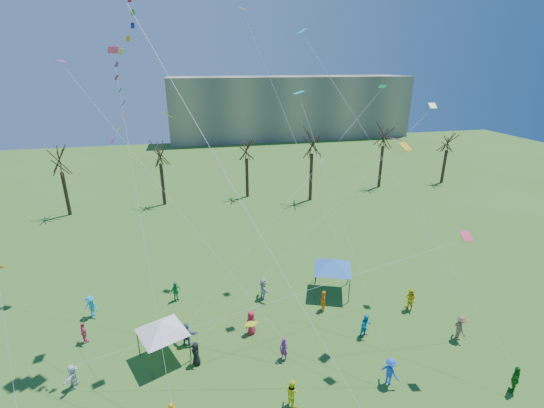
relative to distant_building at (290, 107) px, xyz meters
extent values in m
cube|color=gray|center=(0.00, 0.00, 0.00)|extent=(60.00, 14.00, 15.00)
cylinder|color=black|center=(-41.64, -46.35, -4.69)|extent=(0.44, 0.44, 5.61)
cylinder|color=black|center=(-30.02, -45.11, -4.66)|extent=(0.44, 0.44, 5.68)
cylinder|color=black|center=(-18.48, -44.50, -4.69)|extent=(0.44, 0.44, 5.61)
cylinder|color=black|center=(-10.11, -47.89, -4.19)|extent=(0.44, 0.44, 6.61)
cylinder|color=black|center=(2.22, -44.55, -4.28)|extent=(0.44, 0.44, 6.45)
cylinder|color=black|center=(13.17, -44.75, -4.84)|extent=(0.44, 0.44, 5.31)
cylinder|color=white|center=(-24.17, -78.79, 4.36)|extent=(0.02, 0.02, 26.68)
cylinder|color=#3F3F44|center=(-29.62, -76.46, -6.49)|extent=(0.09, 0.09, 2.02)
cylinder|color=#3F3F44|center=(-27.33, -75.46, -6.49)|extent=(0.09, 0.09, 2.02)
cylinder|color=#3F3F44|center=(-30.62, -74.16, -6.49)|extent=(0.09, 0.09, 2.02)
cylinder|color=#3F3F44|center=(-28.33, -73.17, -6.49)|extent=(0.09, 0.09, 2.02)
pyramid|color=white|center=(-28.97, -74.81, -5.04)|extent=(3.53, 3.53, 0.87)
cylinder|color=#3F3F44|center=(-17.32, -70.82, -6.40)|extent=(0.09, 0.09, 2.20)
cylinder|color=#3F3F44|center=(-14.79, -71.81, -6.40)|extent=(0.09, 0.09, 2.20)
cylinder|color=#3F3F44|center=(-16.33, -68.29, -6.40)|extent=(0.09, 0.09, 2.20)
cylinder|color=#3F3F44|center=(-13.80, -69.28, -6.40)|extent=(0.09, 0.09, 2.20)
pyramid|color=blue|center=(-15.56, -70.05, -4.83)|extent=(3.90, 3.90, 0.94)
imported|color=#FFF81A|center=(-21.84, -80.10, -6.68)|extent=(0.90, 0.98, 1.64)
imported|color=blue|center=(-15.76, -80.01, -6.60)|extent=(1.12, 1.33, 1.79)
imported|color=#1C7C1B|center=(-8.99, -82.19, -6.59)|extent=(1.14, 0.90, 1.81)
imported|color=white|center=(-34.15, -76.06, -6.71)|extent=(0.83, 1.53, 1.58)
imported|color=black|center=(-26.98, -75.82, -6.68)|extent=(0.69, 0.90, 1.63)
imported|color=#7E2187|center=(-21.43, -76.68, -6.69)|extent=(0.68, 0.69, 1.61)
imported|color=#0D95C2|center=(-15.25, -75.80, -6.62)|extent=(1.01, 0.88, 1.75)
imported|color=#7C6243|center=(-9.02, -77.51, -6.58)|extent=(0.89, 1.29, 1.83)
imported|color=#F55183|center=(-34.39, -72.07, -6.71)|extent=(0.82, 0.98, 1.57)
imported|color=#424F8F|center=(-27.55, -73.85, -6.67)|extent=(1.60, 1.06, 1.66)
imported|color=red|center=(-23.05, -73.70, -6.61)|extent=(1.02, 1.00, 1.78)
imported|color=#F4560C|center=(-17.17, -72.34, -6.65)|extent=(0.43, 0.63, 1.71)
imported|color=yellow|center=(-10.57, -73.80, -6.59)|extent=(0.84, 1.00, 1.83)
imported|color=#1BA7DF|center=(-34.52, -69.14, -6.60)|extent=(1.34, 1.13, 1.79)
imported|color=green|center=(-28.31, -68.42, -6.66)|extent=(1.02, 0.96, 1.69)
imported|color=#BABAC0|center=(-21.35, -69.73, -6.60)|extent=(0.83, 1.73, 1.79)
cylinder|color=white|center=(-35.33, -79.29, -2.24)|extent=(0.01, 0.01, 8.13)
cube|color=#F3289F|center=(-30.40, -69.51, 11.36)|extent=(0.75, 0.84, 0.39)
cylinder|color=white|center=(-29.37, -74.82, 2.58)|extent=(0.01, 0.01, 20.28)
cube|color=#D2D516|center=(-23.96, -79.34, -2.26)|extent=(0.84, 0.85, 0.29)
cylinder|color=white|center=(-22.90, -79.72, -4.23)|extent=(0.01, 0.01, 4.20)
cube|color=#17ABAF|center=(-18.77, -69.89, 8.72)|extent=(0.79, 0.67, 0.21)
cylinder|color=white|center=(-17.27, -74.95, 1.26)|extent=(0.01, 0.01, 17.96)
cube|color=#278AE0|center=(-17.02, -64.62, 12.95)|extent=(0.85, 0.79, 0.41)
cylinder|color=white|center=(-13.01, -73.41, 3.38)|extent=(0.01, 0.01, 26.92)
cube|color=red|center=(-11.33, -78.97, 1.34)|extent=(0.67, 0.76, 0.36)
cylinder|color=white|center=(-22.74, -77.52, -2.43)|extent=(0.01, 0.01, 24.09)
cube|color=#76D833|center=(-8.28, -69.86, 7.62)|extent=(0.64, 0.71, 0.36)
cylinder|color=white|center=(-17.63, -72.84, 0.71)|extent=(0.01, 0.01, 23.78)
cube|color=purple|center=(-35.04, -63.00, 10.73)|extent=(0.96, 0.91, 0.20)
cylinder|color=white|center=(-28.23, -69.84, 2.26)|extent=(0.01, 0.01, 25.41)
cube|color=#FFAA0D|center=(-21.35, -62.71, 14.59)|extent=(0.83, 0.81, 0.28)
cylinder|color=white|center=(-18.30, -69.26, 4.20)|extent=(0.01, 0.01, 24.99)
cube|color=#ED2798|center=(-13.96, -74.60, 6.24)|extent=(0.95, 0.89, 0.24)
cylinder|color=white|center=(-11.49, -76.05, 0.02)|extent=(0.01, 0.01, 13.34)
cube|color=yellow|center=(-27.42, -73.27, 7.89)|extent=(0.77, 0.71, 0.34)
cylinder|color=white|center=(-30.90, -72.67, 0.84)|extent=(0.01, 0.01, 15.41)
cube|color=#1BCABE|center=(-9.55, -64.28, 8.71)|extent=(0.77, 0.87, 0.31)
cylinder|color=white|center=(-18.55, -69.06, 1.26)|extent=(0.01, 0.01, 25.03)
cube|color=yellow|center=(-14.35, -76.48, 6.15)|extent=(0.71, 0.78, 0.38)
cylinder|color=white|center=(-18.70, -75.09, -0.02)|extent=(0.01, 0.01, 15.04)
camera|label=1|loc=(-26.55, -95.60, 10.63)|focal=25.00mm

